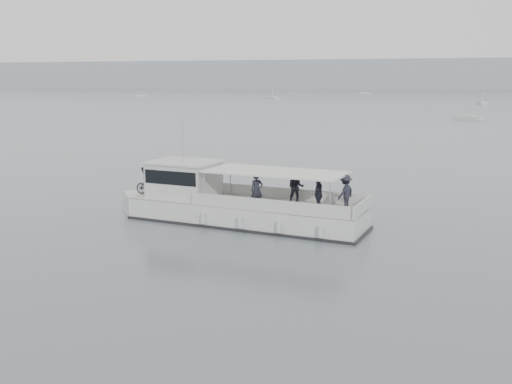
# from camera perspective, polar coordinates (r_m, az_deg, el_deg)

# --- Properties ---
(ground) EXTENTS (1400.00, 1400.00, 0.00)m
(ground) POSITION_cam_1_polar(r_m,az_deg,el_deg) (31.50, -8.71, -1.72)
(ground) COLOR slate
(ground) RESTS_ON ground
(headland) EXTENTS (1400.00, 90.00, 28.00)m
(headland) POSITION_cam_1_polar(r_m,az_deg,el_deg) (588.48, 13.15, 11.33)
(headland) COLOR #939EA8
(headland) RESTS_ON ground
(tour_boat) EXTENTS (13.37, 5.30, 5.57)m
(tour_boat) POSITION_cam_1_polar(r_m,az_deg,el_deg) (28.33, -3.12, -1.13)
(tour_boat) COLOR silver
(tour_boat) RESTS_ON ground
(moored_fleet) EXTENTS (394.74, 271.26, 9.69)m
(moored_fleet) POSITION_cam_1_polar(r_m,az_deg,el_deg) (211.73, 10.52, 8.98)
(moored_fleet) COLOR silver
(moored_fleet) RESTS_ON ground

